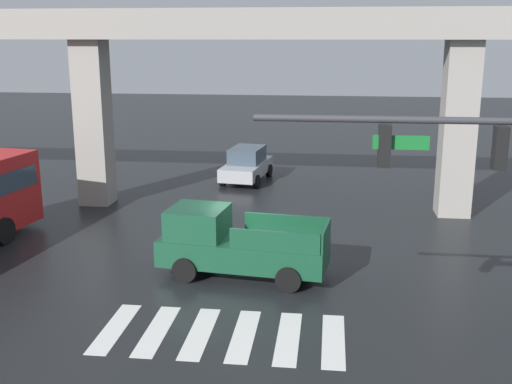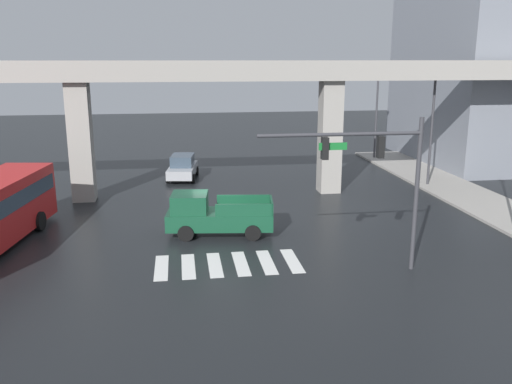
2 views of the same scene
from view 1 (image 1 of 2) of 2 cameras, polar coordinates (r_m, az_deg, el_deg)
The scene contains 6 objects.
ground_plane at distance 20.45m, azimuth -0.68°, elevation -6.50°, with size 120.00×120.00×0.00m, color black.
crosswalk_stripes at distance 15.85m, azimuth -3.15°, elevation -12.87°, with size 6.05×2.80×0.01m.
elevated_overpass at distance 25.83m, azimuth 1.29°, elevation 13.73°, with size 52.34×2.11×8.27m.
pickup_truck at distance 19.16m, azimuth -2.02°, elevation -4.80°, with size 5.29×2.54×2.08m.
sedan_silver at distance 31.76m, azimuth -0.85°, elevation 2.55°, with size 2.39×4.50×1.72m.
traffic_signal_mast at distance 13.04m, azimuth 20.68°, elevation 0.81°, with size 6.49×0.32×6.20m.
Camera 1 is at (2.53, -18.99, 7.17)m, focal length 43.68 mm.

